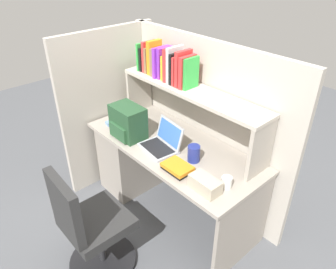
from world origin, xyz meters
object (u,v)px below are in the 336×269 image
at_px(tissue_box, 205,184).
at_px(computer_mouse, 112,122).
at_px(snack_canister, 194,154).
at_px(paper_cup, 227,182).
at_px(office_chair, 91,231).
at_px(laptop, 162,143).
at_px(backpack, 128,122).

bearing_deg(tissue_box, computer_mouse, 179.52).
height_order(computer_mouse, snack_canister, snack_canister).
height_order(paper_cup, office_chair, office_chair).
height_order(laptop, office_chair, laptop).
bearing_deg(backpack, snack_canister, 14.15).
height_order(snack_canister, office_chair, office_chair).
relative_size(laptop, backpack, 1.13).
xyz_separation_m(paper_cup, snack_canister, (-0.37, 0.06, 0.02)).
height_order(computer_mouse, tissue_box, tissue_box).
relative_size(paper_cup, office_chair, 0.09).
relative_size(tissue_box, office_chair, 0.24).
xyz_separation_m(computer_mouse, tissue_box, (1.21, -0.04, 0.03)).
height_order(tissue_box, office_chair, office_chair).
distance_m(paper_cup, snack_canister, 0.37).
bearing_deg(computer_mouse, tissue_box, 3.78).
xyz_separation_m(computer_mouse, snack_canister, (0.91, 0.15, 0.05)).
bearing_deg(laptop, computer_mouse, -171.79).
height_order(backpack, computer_mouse, backpack).
height_order(backpack, paper_cup, backpack).
bearing_deg(snack_canister, backpack, -165.85).
relative_size(backpack, computer_mouse, 2.88).
xyz_separation_m(backpack, paper_cup, (1.01, 0.11, -0.10)).
bearing_deg(office_chair, computer_mouse, -41.58).
height_order(laptop, backpack, backpack).
relative_size(laptop, tissue_box, 1.54).
distance_m(backpack, office_chair, 0.93).
bearing_deg(computer_mouse, backpack, 3.61).
relative_size(computer_mouse, tissue_box, 0.47).
height_order(laptop, tissue_box, laptop).
height_order(laptop, computer_mouse, laptop).
bearing_deg(backpack, computer_mouse, 178.06).
distance_m(laptop, snack_canister, 0.30).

